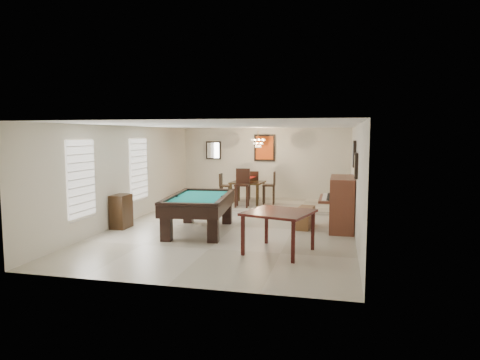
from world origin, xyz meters
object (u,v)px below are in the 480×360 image
at_px(square_table, 279,232).
at_px(upright_piano, 335,203).
at_px(chandelier, 258,140).
at_px(dining_table, 248,191).
at_px(pool_table, 199,214).
at_px(dining_chair_south, 242,188).
at_px(flower_vase, 248,175).
at_px(dining_chair_west, 225,188).
at_px(apothecary_chest, 121,211).
at_px(dining_chair_east, 269,188).
at_px(piano_bench, 305,218).
at_px(dining_chair_north, 253,185).

distance_m(square_table, upright_piano, 2.72).
bearing_deg(chandelier, dining_table, -152.39).
relative_size(pool_table, dining_chair_south, 2.14).
bearing_deg(dining_chair_south, chandelier, 66.49).
xyz_separation_m(pool_table, flower_vase, (0.40, 3.78, 0.64)).
bearing_deg(dining_chair_west, chandelier, -84.72).
xyz_separation_m(pool_table, apothecary_chest, (-2.07, -0.07, 0.00)).
xyz_separation_m(dining_table, dining_chair_west, (-0.75, -0.01, 0.07)).
bearing_deg(dining_chair_south, dining_chair_west, 129.93).
bearing_deg(square_table, dining_chair_east, 101.41).
bearing_deg(upright_piano, dining_chair_west, 142.82).
relative_size(pool_table, piano_bench, 2.76).
distance_m(square_table, dining_table, 5.51).
bearing_deg(flower_vase, upright_piano, -43.84).
bearing_deg(dining_chair_south, pool_table, -101.42).
distance_m(apothecary_chest, dining_chair_west, 4.22).
relative_size(upright_piano, dining_chair_east, 1.49).
bearing_deg(chandelier, square_table, -74.92).
distance_m(dining_table, dining_chair_east, 0.72).
height_order(apothecary_chest, dining_chair_north, dining_chair_north).
relative_size(upright_piano, dining_chair_west, 1.64).
bearing_deg(square_table, dining_chair_west, 115.73).
xyz_separation_m(square_table, flower_vase, (-1.76, 5.22, 0.64)).
height_order(piano_bench, dining_chair_east, dining_chair_east).
bearing_deg(dining_chair_east, dining_chair_west, -94.88).
height_order(square_table, piano_bench, square_table).
height_order(dining_table, dining_chair_south, dining_chair_south).
bearing_deg(apothecary_chest, piano_bench, 13.70).
height_order(dining_chair_east, chandelier, chandelier).
height_order(piano_bench, dining_table, dining_table).
xyz_separation_m(upright_piano, dining_chair_north, (-2.80, 3.51, -0.04)).
bearing_deg(pool_table, piano_bench, 16.55).
distance_m(upright_piano, chandelier, 4.15).
relative_size(square_table, piano_bench, 1.32).
relative_size(square_table, upright_piano, 0.77).
bearing_deg(apothecary_chest, dining_chair_east, 50.48).
bearing_deg(dining_chair_east, dining_chair_north, -144.34).
bearing_deg(dining_chair_west, dining_table, -93.32).
height_order(pool_table, flower_vase, flower_vase).
distance_m(pool_table, flower_vase, 3.86).
bearing_deg(piano_bench, pool_table, -157.38).
bearing_deg(upright_piano, square_table, -113.66).
relative_size(pool_table, upright_piano, 1.61).
xyz_separation_m(flower_vase, dining_chair_west, (-0.75, -0.01, -0.46)).
relative_size(square_table, dining_chair_north, 1.21).
height_order(dining_table, flower_vase, flower_vase).
height_order(square_table, dining_chair_south, dining_chair_south).
relative_size(dining_chair_south, dining_chair_west, 1.24).
bearing_deg(flower_vase, piano_bench, -52.67).
xyz_separation_m(piano_bench, apothecary_chest, (-4.56, -1.11, 0.17)).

